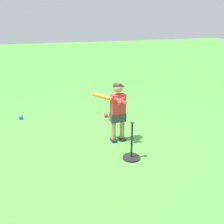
% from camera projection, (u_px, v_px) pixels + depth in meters
% --- Properties ---
extents(ground_plane, '(40.00, 40.00, 0.00)m').
position_uv_depth(ground_plane, '(92.00, 146.00, 4.47)').
color(ground_plane, '#479338').
extents(child_batter, '(0.57, 0.46, 1.08)m').
position_uv_depth(child_batter, '(117.00, 107.00, 4.43)').
color(child_batter, '#232328').
rests_on(child_batter, ground).
extents(play_ball_far_right, '(0.09, 0.09, 0.09)m').
position_uv_depth(play_ball_far_right, '(21.00, 117.00, 5.62)').
color(play_ball_far_right, blue).
rests_on(play_ball_far_right, ground).
extents(play_ball_far_left, '(0.09, 0.09, 0.09)m').
position_uv_depth(play_ball_far_left, '(106.00, 115.00, 5.74)').
color(play_ball_far_left, red).
rests_on(play_ball_far_left, ground).
extents(play_ball_behind_batter, '(0.10, 0.10, 0.10)m').
position_uv_depth(play_ball_behind_batter, '(123.00, 85.00, 8.24)').
color(play_ball_behind_batter, orange).
rests_on(play_ball_behind_batter, ground).
extents(batting_tee, '(0.28, 0.28, 0.62)m').
position_uv_depth(batting_tee, '(131.00, 153.00, 4.03)').
color(batting_tee, black).
rests_on(batting_tee, ground).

